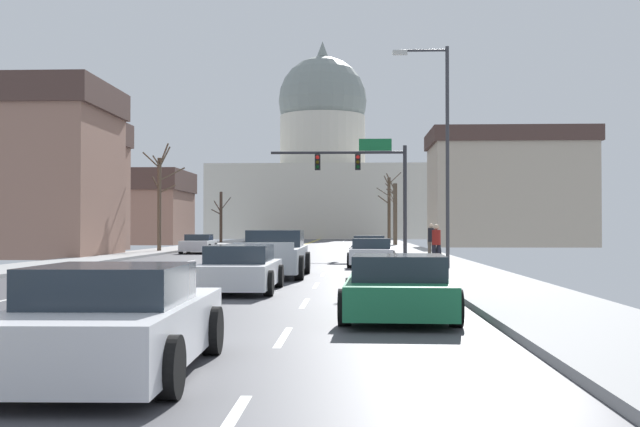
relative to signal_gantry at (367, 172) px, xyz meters
The scene contains 25 objects.
ground 15.45m from the signal_gantry, 111.51° to the right, with size 20.00×180.00×0.20m.
signal_gantry is the anchor object (origin of this frame).
street_lamp_right 15.19m from the signal_gantry, 80.26° to the right, with size 2.16×0.24×8.49m.
capitol_building 71.56m from the signal_gantry, 94.32° to the left, with size 32.27×21.07×29.94m.
sedan_near_00 5.94m from the signal_gantry, 89.02° to the right, with size 2.13×4.65×1.24m.
sedan_near_01 12.18m from the signal_gantry, 89.92° to the right, with size 2.14×4.50×1.21m.
pickup_truck_near_02 19.02m from the signal_gantry, 100.96° to the right, with size 2.34×5.52×1.59m.
sedan_near_03 24.96m from the signal_gantry, 98.82° to the right, with size 2.03×4.52×1.22m.
sedan_near_04 30.18m from the signal_gantry, 89.90° to the right, with size 2.24×4.63×1.18m.
sedan_near_05 36.01m from the signal_gantry, 95.72° to the right, with size 2.14×4.34×1.27m.
sedan_oncoming_00 12.54m from the signal_gantry, 156.32° to the left, with size 2.12×4.37×1.22m.
sedan_oncoming_01 17.35m from the signal_gantry, 114.36° to the left, with size 2.10×4.53×1.14m.
sedan_oncoming_02 28.43m from the signal_gantry, 104.78° to the left, with size 2.19×4.58×1.28m.
sedan_oncoming_03 38.49m from the signal_gantry, 106.40° to the left, with size 2.08×4.38×1.25m.
flank_building_00 37.28m from the signal_gantry, 126.61° to the left, with size 10.23×10.07×7.19m.
flank_building_01 20.72m from the signal_gantry, behind, with size 12.34×8.03×9.73m.
flank_building_02 24.01m from the signal_gantry, 160.79° to the left, with size 10.84×8.96×9.29m.
flank_building_03 26.60m from the signal_gantry, 61.08° to the left, with size 13.87×9.17×10.14m.
bare_tree_00 29.07m from the signal_gantry, 84.75° to the left, with size 2.35×2.24×6.75m.
bare_tree_01 34.66m from the signal_gantry, 113.90° to the left, with size 1.93×1.06×5.08m.
bare_tree_02 22.48m from the signal_gantry, 82.67° to the left, with size 1.04×1.87×6.29m.
bare_tree_03 14.52m from the signal_gantry, 158.53° to the left, with size 2.56×1.74×6.99m.
pedestrian_00 14.85m from the signal_gantry, 80.03° to the right, with size 0.35×0.34×1.66m.
pedestrian_01 8.58m from the signal_gantry, 66.96° to the right, with size 0.35×0.34×1.73m.
bicycle_parked 11.27m from the signal_gantry, 72.95° to the right, with size 0.12×1.77×0.85m.
Camera 1 is at (4.57, -30.67, 1.70)m, focal length 42.86 mm.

